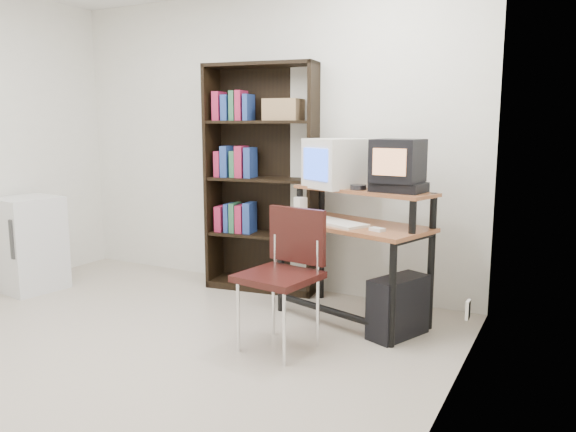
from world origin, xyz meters
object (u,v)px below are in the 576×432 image
at_px(computer_desk, 355,231).
at_px(crt_monitor, 337,163).
at_px(bookshelf, 263,177).
at_px(school_chair, 286,263).
at_px(mini_fridge, 29,244).
at_px(crt_tv, 398,161).
at_px(pc_tower, 398,307).

xyz_separation_m(computer_desk, crt_monitor, (-0.22, 0.16, 0.48)).
relative_size(computer_desk, bookshelf, 0.63).
bearing_deg(school_chair, bookshelf, 135.02).
distance_m(crt_monitor, mini_fridge, 2.82).
distance_m(computer_desk, crt_tv, 0.61).
height_order(crt_tv, school_chair, crt_tv).
relative_size(crt_monitor, school_chair, 0.60).
distance_m(computer_desk, crt_monitor, 0.55).
distance_m(crt_monitor, crt_tv, 0.54).
bearing_deg(bookshelf, crt_tv, -23.22).
distance_m(crt_monitor, pc_tower, 1.19).
relative_size(school_chair, bookshelf, 0.46).
relative_size(crt_monitor, pc_tower, 1.21).
xyz_separation_m(crt_monitor, mini_fridge, (-2.61, -0.77, -0.75)).
xyz_separation_m(computer_desk, school_chair, (-0.21, -0.70, -0.11)).
distance_m(computer_desk, school_chair, 0.74).
bearing_deg(computer_desk, pc_tower, -8.37).
bearing_deg(crt_monitor, school_chair, -59.63).
bearing_deg(pc_tower, crt_tv, 136.98).
bearing_deg(pc_tower, school_chair, -117.71).
distance_m(crt_tv, pc_tower, 1.02).
bearing_deg(mini_fridge, crt_monitor, 24.82).
height_order(crt_monitor, pc_tower, crt_monitor).
xyz_separation_m(crt_tv, school_chair, (-0.51, -0.73, -0.64)).
relative_size(pc_tower, school_chair, 0.49).
distance_m(crt_monitor, school_chair, 1.05).
xyz_separation_m(bookshelf, mini_fridge, (-1.81, -1.01, -0.59)).
bearing_deg(school_chair, pc_tower, 48.43).
distance_m(bookshelf, mini_fridge, 2.15).
bearing_deg(crt_monitor, bookshelf, -166.78).
bearing_deg(crt_tv, bookshelf, 169.08).
height_order(crt_monitor, school_chair, crt_monitor).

